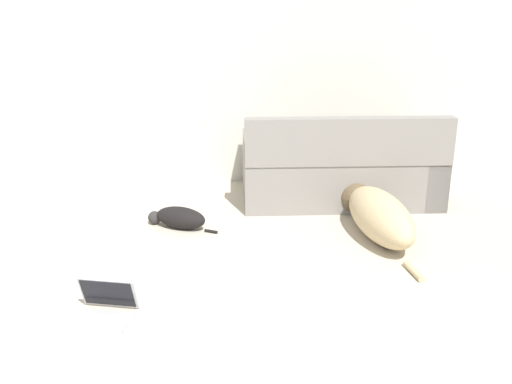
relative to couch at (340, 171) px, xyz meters
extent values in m
cube|color=beige|center=(-1.49, 0.70, 0.97)|extent=(7.45, 0.06, 2.48)
cube|color=gray|center=(0.00, 0.04, -0.06)|extent=(1.80, 1.01, 0.43)
cube|color=gray|center=(-0.02, -0.36, 0.36)|extent=(1.75, 0.24, 0.40)
cube|color=gray|center=(0.78, -0.01, 0.01)|extent=(0.25, 0.92, 0.57)
cube|color=gray|center=(-0.77, 0.08, 0.01)|extent=(0.25, 0.92, 0.57)
ellipsoid|color=tan|center=(0.09, -0.93, -0.09)|extent=(0.43, 1.03, 0.36)
sphere|color=brown|center=(0.05, -0.34, -0.12)|extent=(0.33, 0.33, 0.31)
cylinder|color=tan|center=(0.14, -1.56, -0.25)|extent=(0.06, 0.25, 0.04)
ellipsoid|color=black|center=(-1.44, -0.57, -0.18)|extent=(0.47, 0.37, 0.18)
sphere|color=#2D2B2B|center=(-1.65, -0.45, -0.22)|extent=(0.15, 0.15, 0.11)
cylinder|color=black|center=(-1.20, -0.70, -0.26)|extent=(0.11, 0.07, 0.02)
cube|color=#B7B7BC|center=(-1.86, -1.97, -0.26)|extent=(0.38, 0.29, 0.02)
cube|color=#B7B7BC|center=(-1.83, -1.83, -0.16)|extent=(0.35, 0.17, 0.21)
cube|color=black|center=(-1.83, -1.84, -0.16)|extent=(0.32, 0.15, 0.18)
camera|label=1|loc=(-1.27, -4.89, 1.47)|focal=40.00mm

